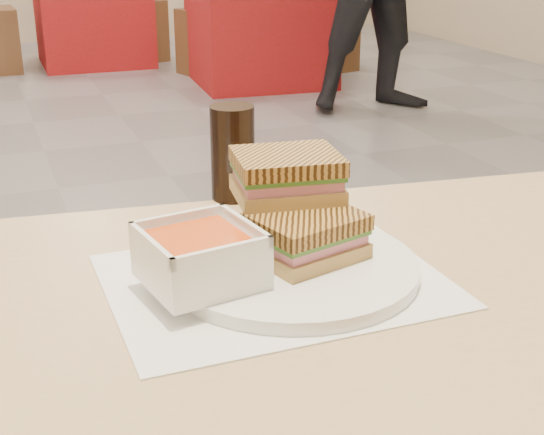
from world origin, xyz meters
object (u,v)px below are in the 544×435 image
object	(u,v)px
bg_chair_1l	(214,42)
bg_chair_2r	(132,31)
bg_table_2	(93,17)
bg_table_1	(260,26)
cola_glass	(233,153)
main_table	(318,401)
plate	(292,267)
bg_chair_1r	(327,43)
soup_bowl	(200,258)
panini_lower	(307,236)

from	to	relation	value
bg_chair_1l	bg_chair_2r	distance (m)	0.91
bg_table_2	bg_table_1	bearing A→B (deg)	-50.39
cola_glass	bg_chair_2r	distance (m)	5.54
main_table	plate	size ratio (longest dim) A/B	4.45
plate	cola_glass	size ratio (longest dim) A/B	2.13
cola_glass	bg_chair_2r	bearing A→B (deg)	80.48
bg_chair_1l	bg_chair_1r	xyz separation A→B (m)	(0.86, -0.15, -0.03)
soup_bowl	bg_table_2	bearing A→B (deg)	82.71
bg_table_1	bg_chair_1l	size ratio (longest dim) A/B	1.81
main_table	plate	bearing A→B (deg)	87.78
bg_table_1	bg_chair_1l	bearing A→B (deg)	117.35
panini_lower	cola_glass	bearing A→B (deg)	90.13
main_table	bg_chair_1r	bearing A→B (deg)	65.13
main_table	bg_table_2	distance (m)	5.82
plate	panini_lower	distance (m)	0.04
main_table	bg_chair_1l	bearing A→B (deg)	74.45
cola_glass	bg_chair_1r	xyz separation A→B (m)	(2.23, 4.50, -0.61)
soup_bowl	cola_glass	distance (m)	0.31
panini_lower	bg_table_1	distance (m)	4.79
panini_lower	plate	bearing A→B (deg)	-162.76
main_table	panini_lower	bearing A→B (deg)	75.82
bg_table_2	bg_chair_2r	distance (m)	0.34
bg_chair_1r	main_table	bearing A→B (deg)	-114.87
bg_table_1	bg_chair_2r	xyz separation A→B (m)	(-0.67, 1.20, -0.15)
bg_chair_1r	plate	bearing A→B (deg)	-115.22
bg_table_1	main_table	bearing A→B (deg)	-109.28
panini_lower	main_table	bearing A→B (deg)	-104.18
bg_chair_2r	bg_chair_1l	bearing A→B (deg)	-59.85
bg_chair_1l	bg_chair_2r	xyz separation A→B (m)	(-0.46, 0.79, 0.00)
soup_bowl	bg_table_2	xyz separation A→B (m)	(0.73, 5.71, -0.42)
bg_chair_2r	cola_glass	bearing A→B (deg)	-99.52
cola_glass	bg_chair_1r	size ratio (longest dim) A/B	0.30
cola_glass	bg_chair_1r	distance (m)	5.06
main_table	bg_chair_1r	size ratio (longest dim) A/B	2.88
cola_glass	bg_table_1	distance (m)	4.54
bg_chair_1r	soup_bowl	bearing A→B (deg)	-116.23
plate	soup_bowl	xyz separation A→B (m)	(-0.11, -0.01, 0.03)
panini_lower	bg_chair_1r	xyz separation A→B (m)	(2.23, 4.76, -0.59)
cola_glass	bg_chair_1l	world-z (taller)	cola_glass
soup_bowl	bg_table_2	distance (m)	5.77
cola_glass	bg_chair_2r	xyz separation A→B (m)	(0.91, 5.44, -0.57)
main_table	bg_chair_2r	xyz separation A→B (m)	(0.93, 5.79, -0.39)
main_table	bg_table_2	world-z (taller)	main_table
plate	panini_lower	world-z (taller)	panini_lower
bg_chair_2r	bg_table_2	bearing A→B (deg)	-177.57
bg_table_2	bg_chair_1r	world-z (taller)	bg_table_2
bg_chair_1l	bg_chair_1r	bearing A→B (deg)	-9.86
cola_glass	bg_chair_1r	world-z (taller)	cola_glass
plate	panini_lower	size ratio (longest dim) A/B	2.07
soup_bowl	bg_chair_1r	bearing A→B (deg)	63.77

